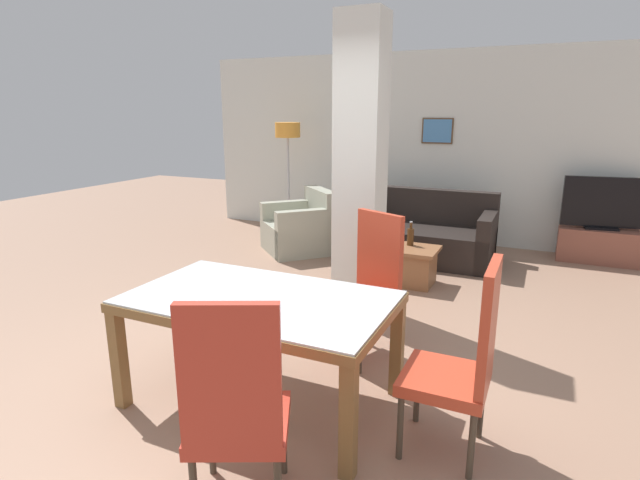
{
  "coord_description": "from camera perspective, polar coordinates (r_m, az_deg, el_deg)",
  "views": [
    {
      "loc": [
        1.6,
        -2.55,
        1.88
      ],
      "look_at": [
        0.0,
        0.93,
        0.89
      ],
      "focal_mm": 28.0,
      "sensor_mm": 36.0,
      "label": 1
    }
  ],
  "objects": [
    {
      "name": "divider_pillar",
      "position": [
        4.54,
        4.62,
        7.82
      ],
      "size": [
        0.41,
        0.35,
        2.7
      ],
      "color": "silver",
      "rests_on": "ground_plane"
    },
    {
      "name": "dining_chair_near_right",
      "position": [
        2.41,
        -9.6,
        -18.23
      ],
      "size": [
        0.61,
        0.61,
        1.13
      ],
      "rotation": [
        0.0,
        0.0,
        0.44
      ],
      "color": "#BF3929",
      "rests_on": "ground_plane"
    },
    {
      "name": "back_wall",
      "position": [
        7.52,
        12.55,
        10.2
      ],
      "size": [
        7.2,
        0.09,
        2.7
      ],
      "color": "silver",
      "rests_on": "ground_plane"
    },
    {
      "name": "bottle",
      "position": [
        5.67,
        10.3,
        0.44
      ],
      "size": [
        0.07,
        0.07,
        0.27
      ],
      "color": "#4C2D14",
      "rests_on": "coffee_table"
    },
    {
      "name": "coffee_table",
      "position": [
        5.66,
        9.51,
        -2.77
      ],
      "size": [
        0.74,
        0.51,
        0.42
      ],
      "color": "brown",
      "rests_on": "ground_plane"
    },
    {
      "name": "sofa",
      "position": [
        6.65,
        11.41,
        0.47
      ],
      "size": [
        1.83,
        0.94,
        0.87
      ],
      "rotation": [
        0.0,
        0.0,
        3.14
      ],
      "color": "black",
      "rests_on": "ground_plane"
    },
    {
      "name": "dining_chair_head_right",
      "position": [
        2.87,
        16.14,
        -12.83
      ],
      "size": [
        0.46,
        0.46,
        1.13
      ],
      "rotation": [
        0.0,
        0.0,
        1.57
      ],
      "color": "#BE3F27",
      "rests_on": "ground_plane"
    },
    {
      "name": "armchair",
      "position": [
        6.84,
        -2.13,
        1.14
      ],
      "size": [
        1.2,
        1.2,
        0.84
      ],
      "rotation": [
        0.0,
        0.0,
        2.38
      ],
      "color": "#A4A692",
      "rests_on": "ground_plane"
    },
    {
      "name": "ground_plane",
      "position": [
        3.55,
        -6.58,
        -17.57
      ],
      "size": [
        18.0,
        18.0,
        0.0
      ],
      "primitive_type": "plane",
      "color": "#9C765F"
    },
    {
      "name": "tv_stand",
      "position": [
        7.27,
        29.19,
        -0.54
      ],
      "size": [
        0.95,
        0.4,
        0.43
      ],
      "color": "brown",
      "rests_on": "ground_plane"
    },
    {
      "name": "dining_chair_far_right",
      "position": [
        3.89,
        5.62,
        -4.93
      ],
      "size": [
        0.61,
        0.61,
        1.13
      ],
      "rotation": [
        0.0,
        0.0,
        2.72
      ],
      "color": "#BD3C24",
      "rests_on": "ground_plane"
    },
    {
      "name": "tv_screen",
      "position": [
        7.17,
        29.72,
        3.6
      ],
      "size": [
        0.96,
        0.25,
        0.66
      ],
      "rotation": [
        0.0,
        0.0,
        3.28
      ],
      "color": "black",
      "rests_on": "tv_stand"
    },
    {
      "name": "floor_lamp",
      "position": [
        7.66,
        -3.7,
        11.34
      ],
      "size": [
        0.38,
        0.38,
        1.71
      ],
      "color": "#B7B7BC",
      "rests_on": "ground_plane"
    },
    {
      "name": "dining_table",
      "position": [
        3.27,
        -6.89,
        -8.71
      ],
      "size": [
        1.68,
        0.99,
        0.74
      ],
      "color": "brown",
      "rests_on": "ground_plane"
    }
  ]
}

